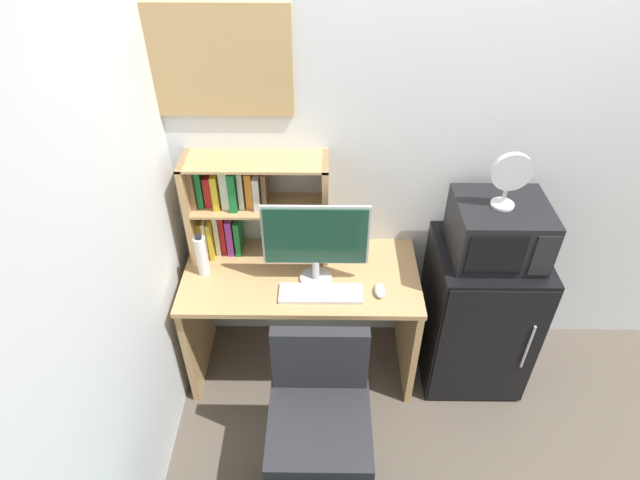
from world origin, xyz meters
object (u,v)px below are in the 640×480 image
Objects in this scene: monitor at (316,239)px; computer_mouse at (380,290)px; water_bottle at (202,255)px; mini_fridge at (477,313)px; desk_fan at (510,176)px; wall_corkboard at (220,62)px; hutch_bookshelf at (240,202)px; desk_chair at (320,429)px; keyboard at (321,294)px; microwave at (499,230)px.

monitor is 0.42m from computer_mouse.
mini_fridge is at bearing 0.16° from water_bottle.
wall_corkboard reaches higher than desk_fan.
wall_corkboard is at bearing 167.86° from desk_fan.
desk_fan is at bearing -8.46° from hutch_bookshelf.
desk_chair is at bearing -141.21° from mini_fridge.
computer_mouse is 0.72m from desk_chair.
monitor reaches higher than keyboard.
hutch_bookshelf is at bearing 115.54° from desk_chair.
monitor is 1.18× the size of microwave.
microwave reaches higher than desk_chair.
desk_fan reaches higher than computer_mouse.
mini_fridge is 0.58m from microwave.
microwave is at bearing 0.28° from water_bottle.
mini_fridge is 1.36× the size of wall_corkboard.
desk_chair reaches higher than mini_fridge.
hutch_bookshelf is at bearing 171.88° from microwave.
keyboard is at bearing -44.27° from wall_corkboard.
keyboard is at bearing -14.75° from water_bottle.
water_bottle is at bearing 131.39° from desk_chair.
water_bottle is 1.49m from microwave.
desk_fan is (-0.01, -0.00, 0.89)m from mini_fridge.
desk_fan is at bearing -156.00° from microwave.
desk_chair is (-0.30, -0.55, -0.35)m from computer_mouse.
hutch_bookshelf is 0.82× the size of mini_fridge.
mini_fridge is (0.57, 0.15, -0.31)m from computer_mouse.
desk_chair is (0.42, -0.89, -0.65)m from hutch_bookshelf.
desk_fan is (1.28, -0.19, 0.28)m from hutch_bookshelf.
keyboard is 0.64× the size of wall_corkboard.
hutch_bookshelf is at bearing 45.44° from water_bottle.
monitor reaches higher than desk_chair.
keyboard is 1.47× the size of desk_fan.
keyboard is at bearing -77.07° from monitor.
microwave is 1.57× the size of desk_fan.
keyboard is 0.93m from microwave.
monitor is at bearing -37.38° from wall_corkboard.
mini_fridge reaches higher than keyboard.
mini_fridge is at bearing 14.44° from computer_mouse.
mini_fridge is 0.99× the size of desk_chair.
desk_chair reaches higher than keyboard.
keyboard is 0.93m from mini_fridge.
computer_mouse is 0.12× the size of desk_chair.
hutch_bookshelf is 1.30m from microwave.
desk_fan is at bearing 10.74° from keyboard.
wall_corkboard is (-0.43, 0.33, 0.75)m from monitor.
desk_fan is at bearing 39.11° from desk_chair.
monitor is at bearing -4.36° from water_bottle.
computer_mouse is (0.72, -0.33, -0.30)m from hutch_bookshelf.
monitor is at bearing 162.92° from computer_mouse.
keyboard is 0.64m from water_bottle.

